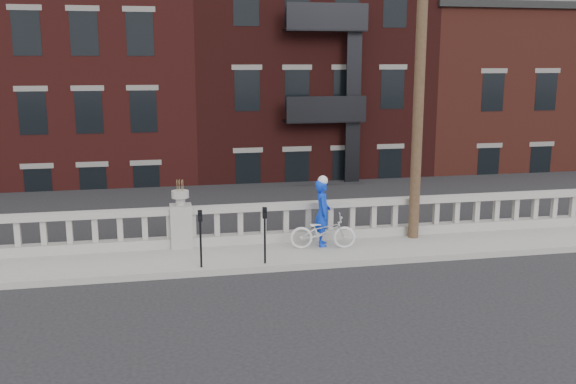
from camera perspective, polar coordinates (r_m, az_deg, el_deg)
The scene contains 10 objects.
ground at distance 13.15m, azimuth -8.68°, elevation -10.24°, with size 120.00×120.00×0.00m, color black.
sidewalk at distance 15.95m, azimuth -9.26°, elevation -6.01°, with size 32.00×2.20×0.15m, color gray.
balustrade at distance 16.71m, azimuth -9.46°, elevation -3.19°, with size 28.00×0.34×1.03m.
planter_pedestal at distance 16.66m, azimuth -9.48°, elevation -2.56°, with size 0.55×0.55×1.76m.
lower_level at distance 35.34m, azimuth -9.87°, elevation 7.83°, with size 80.00×44.00×20.80m.
utility_pole at distance 17.17m, azimuth 11.72°, elevation 12.63°, with size 1.60×0.28×10.00m.
parking_meter_c at distance 14.89m, azimuth -7.79°, elevation -3.55°, with size 0.10×0.09×1.36m.
parking_meter_d at distance 15.06m, azimuth -2.08°, elevation -3.28°, with size 0.10×0.09×1.36m.
bicycle at distance 16.38m, azimuth 3.13°, elevation -3.53°, with size 0.58×1.67×0.88m, color silver.
cyclist at distance 16.54m, azimuth 3.08°, elevation -1.86°, with size 0.63×0.41×1.73m, color #0D34CA.
Camera 1 is at (-0.49, -12.20, 4.87)m, focal length 40.00 mm.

